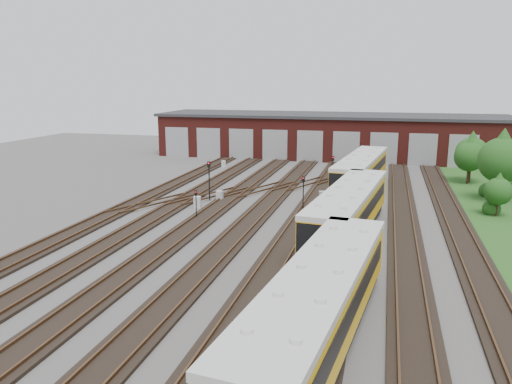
# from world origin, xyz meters

# --- Properties ---
(ground) EXTENTS (120.00, 120.00, 0.00)m
(ground) POSITION_xyz_m (0.00, 0.00, 0.00)
(ground) COLOR #484543
(ground) RESTS_ON ground
(track_network) EXTENTS (30.40, 70.00, 0.33)m
(track_network) POSITION_xyz_m (-0.17, 0.59, 0.11)
(track_network) COLOR black
(track_network) RESTS_ON ground
(maintenance_shed) EXTENTS (51.00, 12.50, 6.35)m
(maintenance_shed) POSITION_xyz_m (-0.01, 39.97, 3.20)
(maintenance_shed) COLOR #571A15
(maintenance_shed) RESTS_ON ground
(grass_verge) EXTENTS (8.00, 55.00, 0.05)m
(grass_verge) POSITION_xyz_m (19.00, 10.00, 0.03)
(grass_verge) COLOR #204E1A
(grass_verge) RESTS_ON ground
(metro_train) EXTENTS (4.93, 48.79, 3.42)m
(metro_train) POSITION_xyz_m (6.00, 0.02, 2.08)
(metro_train) COLOR black
(metro_train) RESTS_ON ground
(signal_mast_0) EXTENTS (0.31, 0.30, 3.79)m
(signal_mast_0) POSITION_xyz_m (-7.74, 8.75, 2.41)
(signal_mast_0) COLOR black
(signal_mast_0) RESTS_ON ground
(signal_mast_1) EXTENTS (0.24, 0.23, 2.41)m
(signal_mast_1) POSITION_xyz_m (-6.62, 2.45, 1.56)
(signal_mast_1) COLOR black
(signal_mast_1) RESTS_ON ground
(signal_mast_2) EXTENTS (0.28, 0.27, 3.05)m
(signal_mast_2) POSITION_xyz_m (2.68, 20.19, 1.97)
(signal_mast_2) COLOR black
(signal_mast_2) RESTS_ON ground
(signal_mast_3) EXTENTS (0.24, 0.23, 3.09)m
(signal_mast_3) POSITION_xyz_m (1.54, 7.13, 1.97)
(signal_mast_3) COLOR black
(signal_mast_3) RESTS_ON ground
(relay_cabinet_0) EXTENTS (0.60, 0.51, 0.96)m
(relay_cabinet_0) POSITION_xyz_m (-6.78, 8.95, 0.48)
(relay_cabinet_0) COLOR #B4B8BA
(relay_cabinet_0) RESTS_ON ground
(relay_cabinet_1) EXTENTS (0.66, 0.60, 0.92)m
(relay_cabinet_1) POSITION_xyz_m (-12.26, 26.61, 0.46)
(relay_cabinet_1) COLOR #B4B8BA
(relay_cabinet_1) RESTS_ON ground
(relay_cabinet_2) EXTENTS (0.75, 0.67, 1.06)m
(relay_cabinet_2) POSITION_xyz_m (-7.83, 5.78, 0.53)
(relay_cabinet_2) COLOR #B4B8BA
(relay_cabinet_2) RESTS_ON ground
(relay_cabinet_3) EXTENTS (0.71, 0.64, 1.00)m
(relay_cabinet_3) POSITION_xyz_m (2.73, 11.09, 0.50)
(relay_cabinet_3) COLOR #B4B8BA
(relay_cabinet_3) RESTS_ON ground
(relay_cabinet_4) EXTENTS (0.69, 0.59, 1.08)m
(relay_cabinet_4) POSITION_xyz_m (4.57, 15.16, 0.54)
(relay_cabinet_4) COLOR #B4B8BA
(relay_cabinet_4) RESTS_ON ground
(tree_0) EXTENTS (3.53, 3.53, 5.84)m
(tree_0) POSITION_xyz_m (17.53, 24.22, 3.75)
(tree_0) COLOR black
(tree_0) RESTS_ON ground
(tree_1) EXTENTS (3.25, 3.25, 5.39)m
(tree_1) POSITION_xyz_m (17.21, 23.30, 3.46)
(tree_1) COLOR black
(tree_1) RESTS_ON ground
(tree_2) EXTENTS (4.23, 4.23, 7.02)m
(tree_2) POSITION_xyz_m (18.76, 15.05, 4.51)
(tree_2) COLOR black
(tree_2) RESTS_ON ground
(tree_3) EXTENTS (2.30, 2.30, 3.81)m
(tree_3) POSITION_xyz_m (17.58, 9.46, 2.44)
(tree_3) COLOR black
(tree_3) RESTS_ON ground
(bush_0) EXTENTS (1.52, 1.52, 1.52)m
(bush_0) POSITION_xyz_m (17.32, 10.07, 0.76)
(bush_0) COLOR #144313
(bush_0) RESTS_ON ground
(bush_1) EXTENTS (1.60, 1.60, 1.60)m
(bush_1) POSITION_xyz_m (18.20, 17.34, 0.80)
(bush_1) COLOR #144313
(bush_1) RESTS_ON ground
(bush_2) EXTENTS (1.45, 1.45, 1.45)m
(bush_2) POSITION_xyz_m (21.61, 23.36, 0.72)
(bush_2) COLOR #144313
(bush_2) RESTS_ON ground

